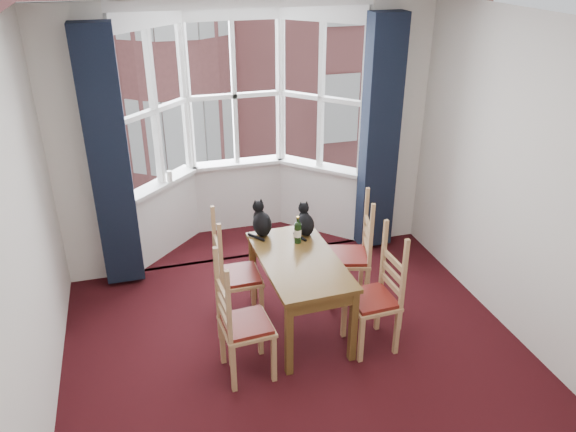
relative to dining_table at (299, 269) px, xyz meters
name	(u,v)px	position (x,y,z in m)	size (l,w,h in m)	color
floor	(313,387)	(-0.12, -0.80, -0.63)	(4.50, 4.50, 0.00)	black
ceiling	(322,30)	(-0.12, -0.80, 2.17)	(4.50, 4.50, 0.00)	white
wall_left	(11,279)	(-2.12, -0.80, 0.77)	(4.50, 4.50, 0.00)	silver
wall_right	(555,204)	(1.88, -0.80, 0.77)	(4.50, 4.50, 0.00)	silver
wall_back_pier_left	(85,153)	(-1.77, 1.45, 0.77)	(0.70, 0.12, 2.80)	silver
wall_back_pier_right	(392,126)	(1.53, 1.45, 0.77)	(0.70, 0.12, 2.80)	silver
bay_window	(239,125)	(-0.12, 1.95, 0.77)	(2.76, 0.94, 2.80)	white
curtain_left	(110,162)	(-1.54, 1.27, 0.72)	(0.38, 0.22, 2.60)	black
curtain_right	(380,137)	(1.30, 1.27, 0.72)	(0.38, 0.22, 2.60)	black
dining_table	(299,269)	(0.00, 0.00, 0.00)	(0.72, 1.28, 0.74)	brown
chair_left_near	(236,328)	(-0.68, -0.48, -0.16)	(0.43, 0.45, 0.92)	tan
chair_left_far	(229,278)	(-0.60, 0.27, -0.16)	(0.40, 0.42, 0.92)	tan
chair_right_near	(381,299)	(0.62, -0.42, -0.16)	(0.42, 0.44, 0.92)	tan
chair_right_far	(357,258)	(0.69, 0.29, -0.16)	(0.50, 0.51, 0.92)	tan
cat_left	(262,222)	(-0.21, 0.54, 0.24)	(0.22, 0.28, 0.35)	black
cat_right	(305,222)	(0.19, 0.43, 0.23)	(0.18, 0.25, 0.32)	black
wine_bottle	(298,231)	(0.07, 0.29, 0.22)	(0.07, 0.07, 0.27)	black
candle_tall	(170,176)	(-0.96, 1.80, 0.30)	(0.06, 0.06, 0.12)	white
street	(150,104)	(-0.12, 31.45, -6.63)	(80.00, 80.00, 0.00)	#333335
tenement_building	(160,5)	(-0.12, 13.21, 0.96)	(18.40, 7.80, 15.20)	#99514F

